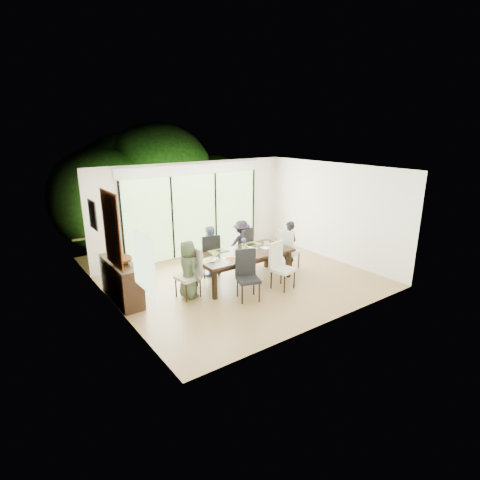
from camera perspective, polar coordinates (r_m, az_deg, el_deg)
floor at (r=9.15m, az=0.92°, el=-6.41°), size 6.00×5.00×0.01m
ceiling at (r=8.46m, az=1.00°, el=10.73°), size 6.00×5.00×0.01m
wall_back at (r=10.77m, az=-7.05°, el=4.59°), size 6.00×0.02×2.70m
wall_front at (r=6.94m, az=13.41°, el=-2.55°), size 6.00×0.02×2.70m
wall_left at (r=7.39m, az=-18.14°, el=-1.76°), size 0.02×5.00×2.70m
wall_right at (r=10.73m, az=14.02°, el=4.17°), size 0.02×5.00×2.70m
glass_doors at (r=10.77m, az=-6.92°, el=3.78°), size 4.20×0.02×2.30m
blinds_header at (r=10.55m, az=-7.14°, el=10.67°), size 4.40×0.06×0.28m
mullion_a at (r=9.95m, az=-17.52°, el=2.05°), size 0.05×0.04×2.30m
mullion_b at (r=10.45m, az=-10.25°, el=3.24°), size 0.05×0.04×2.30m
mullion_c at (r=11.10m, az=-3.73°, el=4.26°), size 0.05×0.04×2.30m
mullion_d at (r=11.88m, az=2.02°, el=5.11°), size 0.05×0.04×2.30m
side_window at (r=6.27m, az=-14.50°, el=-3.26°), size 0.02×0.90×1.00m
deck at (r=11.89m, az=-8.88°, el=-1.30°), size 6.00×1.80×0.10m
rail_top at (r=12.42m, az=-10.69°, el=2.26°), size 6.00×0.08×0.06m
foliage_left at (r=12.56m, az=-20.36°, el=5.83°), size 3.20×3.20×3.20m
foliage_mid at (r=13.79m, az=-12.34°, el=8.88°), size 4.00×4.00×4.00m
foliage_right at (r=13.99m, az=-4.05°, el=7.09°), size 2.80×2.80×2.80m
foliage_far at (r=14.11m, az=-17.20°, el=7.95°), size 3.60×3.60×3.60m
table_top at (r=8.92m, az=0.50°, el=-2.05°), size 2.39×1.10×0.06m
table_apron at (r=8.95m, az=0.49°, el=-2.59°), size 2.19×0.90×0.10m
table_leg_fl at (r=8.16m, az=-3.89°, el=-6.75°), size 0.09×0.09×0.69m
table_leg_fr at (r=9.39m, az=7.39°, el=-3.65°), size 0.09×0.09×0.69m
table_leg_bl at (r=8.85m, az=-6.85°, el=-4.91°), size 0.09×0.09×0.69m
table_leg_br at (r=9.99m, az=4.04°, el=-2.27°), size 0.09×0.09×0.69m
chair_left_end at (r=8.24m, az=-8.00°, el=-5.10°), size 0.52×0.52×1.10m
chair_right_end at (r=9.89m, az=7.53°, el=-1.34°), size 0.57×0.57×1.10m
chair_far_left at (r=9.41m, az=-4.78°, el=-2.18°), size 0.55×0.55×1.10m
chair_far_right at (r=9.93m, az=0.16°, el=-1.10°), size 0.57×0.57×1.10m
chair_near_left at (r=8.04m, az=1.27°, el=-5.48°), size 0.59×0.59×1.10m
chair_near_right at (r=8.64m, az=6.60°, el=-3.99°), size 0.54×0.54×1.10m
person_left_end at (r=8.21m, az=-7.90°, el=-4.46°), size 0.39×0.61×1.29m
person_right_end at (r=9.84m, az=7.47°, el=-0.83°), size 0.39×0.61×1.29m
person_far_left at (r=9.36m, az=-4.73°, el=-1.67°), size 0.63×0.42×1.29m
person_far_right at (r=9.89m, az=0.23°, el=-0.61°), size 0.67×0.51×1.29m
placemat_left at (r=8.41m, az=-4.74°, el=-3.04°), size 0.44×0.32×0.01m
placemat_right at (r=9.47m, az=5.14°, el=-0.78°), size 0.44×0.32×0.01m
placemat_far_l at (r=8.98m, az=-3.33°, el=-1.72°), size 0.44×0.32×0.01m
placemat_far_r at (r=9.53m, az=1.75°, el=-0.61°), size 0.44×0.32×0.01m
placemat_paper at (r=8.38m, az=-1.33°, el=-3.08°), size 0.44×0.32×0.01m
tablet_far_l at (r=8.99m, az=-2.62°, el=-1.63°), size 0.26×0.18×0.01m
tablet_far_r at (r=9.46m, az=1.69°, el=-0.69°), size 0.24×0.17×0.01m
papers at (r=9.28m, az=4.17°, el=-1.13°), size 0.30×0.22×0.00m
platter_base at (r=8.37m, az=-1.34°, el=-2.98°), size 0.26×0.26×0.02m
platter_snacks at (r=8.37m, az=-1.34°, el=-2.86°), size 0.20×0.20×0.01m
vase at (r=8.96m, az=0.57°, el=-1.36°), size 0.08×0.08×0.12m
hyacinth_stems at (r=8.92m, az=0.57°, el=-0.63°), size 0.04×0.04×0.16m
hyacinth_blooms at (r=8.89m, az=0.57°, el=-0.02°), size 0.11×0.11×0.11m
laptop at (r=8.38m, az=-3.81°, el=-3.04°), size 0.39×0.36×0.03m
cup_a at (r=8.64m, az=-3.85°, el=-2.17°), size 0.17×0.17×0.10m
cup_b at (r=8.90m, az=1.66°, el=-1.58°), size 0.12×0.12×0.09m
cup_c at (r=9.44m, az=4.06°, el=-0.53°), size 0.17×0.17×0.10m
book at (r=9.09m, az=1.58°, el=-1.44°), size 0.22×0.26×0.02m
sideboard at (r=8.47m, az=-17.63°, el=-5.95°), size 0.44×1.56×0.88m
bowl at (r=8.21m, az=-17.70°, el=-2.98°), size 0.46×0.46×0.11m
candlestick_base at (r=8.63m, az=-18.63°, el=-2.38°), size 0.10×0.10×0.04m
candlestick_shaft at (r=8.46m, az=-19.02°, el=1.56°), size 0.02×0.02×1.22m
candlestick_pan at (r=8.33m, az=-19.41°, el=5.57°), size 0.10×0.10×0.03m
candle at (r=8.32m, az=-19.45°, el=5.96°), size 0.04×0.04×0.10m
tapestry at (r=7.67m, az=-19.02°, el=1.56°), size 0.02×1.00×1.50m
art_frame at (r=8.89m, az=-21.55°, el=3.61°), size 0.03×0.55×0.65m
art_canvas at (r=8.89m, az=-21.43°, el=3.63°), size 0.01×0.45×0.55m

